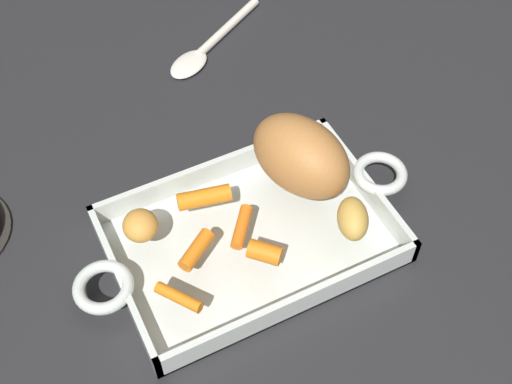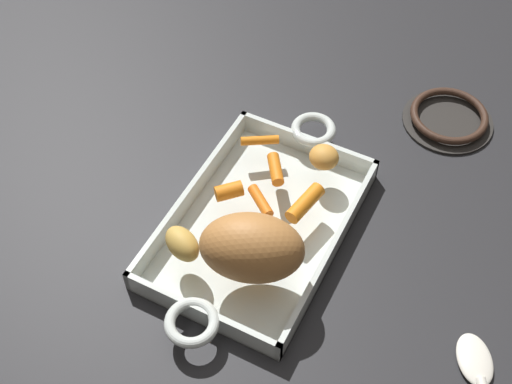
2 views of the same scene
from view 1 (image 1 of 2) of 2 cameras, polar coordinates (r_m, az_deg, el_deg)
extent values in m
plane|color=#232326|center=(0.89, -0.46, -4.24)|extent=(2.30, 2.30, 0.00)
cube|color=silver|center=(0.88, -0.46, -4.12)|extent=(0.35, 0.24, 0.01)
cube|color=silver|center=(0.93, -3.63, 1.76)|extent=(0.35, 0.01, 0.04)
cube|color=silver|center=(0.82, 3.20, -9.57)|extent=(0.35, 0.01, 0.04)
cube|color=silver|center=(0.93, 9.17, 0.47)|extent=(0.01, 0.24, 0.04)
cube|color=silver|center=(0.85, -11.17, -7.81)|extent=(0.01, 0.24, 0.04)
torus|color=silver|center=(0.93, 10.42, 1.55)|extent=(0.07, 0.07, 0.02)
torus|color=silver|center=(0.83, -12.74, -7.81)|extent=(0.07, 0.07, 0.02)
ellipsoid|color=#B9783D|center=(0.86, 3.80, 3.06)|extent=(0.14, 0.16, 0.10)
cylinder|color=orange|center=(0.86, -4.40, -0.45)|extent=(0.07, 0.04, 0.02)
cylinder|color=orange|center=(0.81, 0.74, -5.12)|extent=(0.05, 0.05, 0.02)
cylinder|color=orange|center=(0.79, -6.53, -8.80)|extent=(0.05, 0.06, 0.02)
cylinder|color=orange|center=(0.82, -5.04, -4.88)|extent=(0.06, 0.05, 0.02)
cylinder|color=orange|center=(0.84, -1.21, -2.95)|extent=(0.05, 0.06, 0.02)
ellipsoid|color=gold|center=(0.84, -9.73, -2.80)|extent=(0.05, 0.05, 0.04)
ellipsoid|color=gold|center=(0.84, 8.16, -2.23)|extent=(0.06, 0.07, 0.04)
cylinder|color=white|center=(1.18, -2.38, 13.71)|extent=(0.15, 0.10, 0.01)
ellipsoid|color=white|center=(1.11, -5.69, 10.66)|extent=(0.09, 0.08, 0.01)
camera|label=2|loc=(1.03, 34.54, 53.39)|focal=48.06mm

